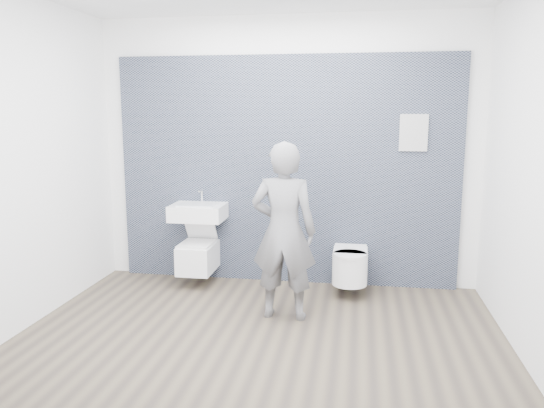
% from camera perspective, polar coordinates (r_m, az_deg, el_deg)
% --- Properties ---
extents(ground, '(4.00, 4.00, 0.00)m').
position_cam_1_polar(ground, '(4.52, -1.28, -13.94)').
color(ground, brown).
rests_on(ground, ground).
extents(room_shell, '(4.00, 4.00, 4.00)m').
position_cam_1_polar(room_shell, '(4.13, -1.38, 8.71)').
color(room_shell, white).
rests_on(room_shell, ground).
extents(tile_wall, '(3.60, 0.06, 2.40)m').
position_cam_1_polar(tile_wall, '(5.87, 1.40, -8.18)').
color(tile_wall, black).
rests_on(tile_wall, ground).
extents(washbasin, '(0.56, 0.42, 0.42)m').
position_cam_1_polar(washbasin, '(5.64, -7.95, -0.83)').
color(washbasin, white).
rests_on(washbasin, ground).
extents(toilet_square, '(0.35, 0.50, 0.63)m').
position_cam_1_polar(toilet_square, '(5.71, -7.96, -5.47)').
color(toilet_square, white).
rests_on(toilet_square, ground).
extents(toilet_rounded, '(0.35, 0.59, 0.32)m').
position_cam_1_polar(toilet_rounded, '(5.42, 8.39, -6.57)').
color(toilet_rounded, white).
rests_on(toilet_rounded, ground).
extents(info_placard, '(0.28, 0.03, 0.37)m').
position_cam_1_polar(info_placard, '(5.80, 14.26, -8.72)').
color(info_placard, white).
rests_on(info_placard, ground).
extents(visitor, '(0.58, 0.39, 1.58)m').
position_cam_1_polar(visitor, '(4.65, 1.27, -2.96)').
color(visitor, slate).
rests_on(visitor, ground).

